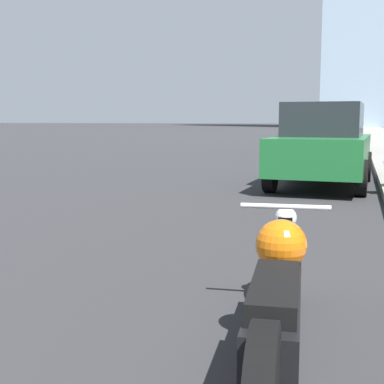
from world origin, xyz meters
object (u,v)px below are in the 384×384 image
(motorcycle, at_px, (278,300))
(parked_car_silver, at_px, (344,128))
(parked_car_black, at_px, (336,132))
(parked_car_red, at_px, (347,126))
(parked_car_green, at_px, (323,145))

(motorcycle, xyz_separation_m, parked_car_silver, (-0.45, 32.12, 0.45))
(motorcycle, xyz_separation_m, parked_car_black, (-0.44, 19.20, 0.48))
(motorcycle, bearing_deg, parked_car_black, 85.99)
(parked_car_silver, bearing_deg, parked_car_red, 87.50)
(parked_car_green, xyz_separation_m, parked_car_red, (-0.18, 35.08, -0.04))
(parked_car_red, bearing_deg, parked_car_green, -93.70)
(parked_car_green, xyz_separation_m, parked_car_black, (-0.15, 10.84, 0.03))
(parked_car_silver, bearing_deg, parked_car_green, -92.19)
(parked_car_green, bearing_deg, parked_car_silver, 93.04)
(parked_car_silver, bearing_deg, parked_car_black, -92.54)
(motorcycle, bearing_deg, parked_car_silver, 85.48)
(parked_car_black, height_order, parked_car_silver, parked_car_black)
(parked_car_green, height_order, parked_car_silver, parked_car_green)
(motorcycle, distance_m, parked_car_silver, 32.13)
(parked_car_green, xyz_separation_m, parked_car_silver, (-0.16, 23.76, 0.00))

